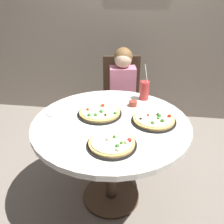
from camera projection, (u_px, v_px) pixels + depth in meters
name	position (u px, v px, depth m)	size (l,w,h in m)	color
ground_plane	(111.00, 196.00, 2.14)	(8.00, 8.00, 0.00)	slate
wall_with_window	(131.00, 0.00, 2.86)	(5.20, 0.14, 2.90)	gray
dining_table	(111.00, 134.00, 1.83)	(1.14, 1.14, 0.75)	silver
chair_wooden	(122.00, 96.00, 2.71)	(0.47, 0.47, 0.95)	#382619
diner_child	(123.00, 107.00, 2.57)	(0.31, 0.43, 1.08)	#3F4766
pizza_veggie	(100.00, 112.00, 1.87)	(0.34, 0.34, 0.05)	black
pizza_cheese	(112.00, 143.00, 1.51)	(0.31, 0.31, 0.05)	black
pizza_pepperoni	(154.00, 120.00, 1.77)	(0.32, 0.32, 0.05)	black
soda_cup	(144.00, 90.00, 2.08)	(0.08, 0.08, 0.31)	#B73333
sauce_bowl	(133.00, 104.00, 2.00)	(0.07, 0.07, 0.04)	brown
plate_small	(58.00, 112.00, 1.90)	(0.18, 0.18, 0.01)	white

